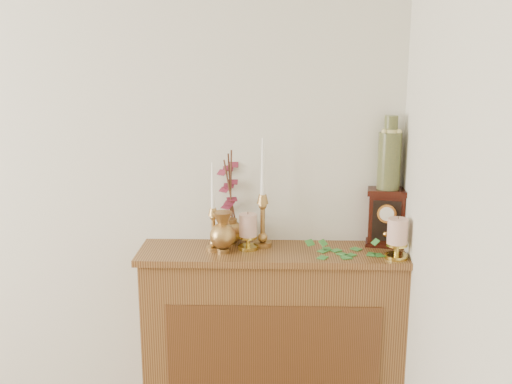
{
  "coord_description": "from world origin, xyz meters",
  "views": [
    {
      "loc": [
        1.39,
        -0.51,
        1.82
      ],
      "look_at": [
        1.32,
        2.05,
        1.21
      ],
      "focal_mm": 42.0,
      "sensor_mm": 36.0,
      "label": 1
    }
  ],
  "objects_px": {
    "mantel_clock": "(386,218)",
    "ceramic_vase": "(389,156)",
    "candlestick_left": "(213,222)",
    "bud_vase": "(223,233)",
    "ginger_jar": "(229,200)",
    "candlestick_center": "(263,212)"
  },
  "relations": [
    {
      "from": "candlestick_left",
      "to": "bud_vase",
      "type": "relative_size",
      "value": 2.15
    },
    {
      "from": "bud_vase",
      "to": "mantel_clock",
      "type": "xyz_separation_m",
      "value": [
        0.75,
        0.13,
        0.04
      ]
    },
    {
      "from": "mantel_clock",
      "to": "ceramic_vase",
      "type": "distance_m",
      "value": 0.29
    },
    {
      "from": "bud_vase",
      "to": "ceramic_vase",
      "type": "height_order",
      "value": "ceramic_vase"
    },
    {
      "from": "candlestick_center",
      "to": "bud_vase",
      "type": "distance_m",
      "value": 0.21
    },
    {
      "from": "ginger_jar",
      "to": "mantel_clock",
      "type": "height_order",
      "value": "ginger_jar"
    },
    {
      "from": "candlestick_left",
      "to": "bud_vase",
      "type": "height_order",
      "value": "candlestick_left"
    },
    {
      "from": "candlestick_center",
      "to": "mantel_clock",
      "type": "relative_size",
      "value": 1.88
    },
    {
      "from": "candlestick_center",
      "to": "mantel_clock",
      "type": "xyz_separation_m",
      "value": [
        0.58,
        0.04,
        -0.03
      ]
    },
    {
      "from": "candlestick_left",
      "to": "bud_vase",
      "type": "bearing_deg",
      "value": -33.81
    },
    {
      "from": "bud_vase",
      "to": "mantel_clock",
      "type": "height_order",
      "value": "mantel_clock"
    },
    {
      "from": "mantel_clock",
      "to": "ceramic_vase",
      "type": "height_order",
      "value": "ceramic_vase"
    },
    {
      "from": "candlestick_left",
      "to": "ginger_jar",
      "type": "bearing_deg",
      "value": 63.86
    },
    {
      "from": "bud_vase",
      "to": "ceramic_vase",
      "type": "relative_size",
      "value": 0.56
    },
    {
      "from": "ginger_jar",
      "to": "ceramic_vase",
      "type": "xyz_separation_m",
      "value": [
        0.74,
        -0.03,
        0.22
      ]
    },
    {
      "from": "candlestick_left",
      "to": "ceramic_vase",
      "type": "distance_m",
      "value": 0.86
    },
    {
      "from": "candlestick_left",
      "to": "ceramic_vase",
      "type": "xyz_separation_m",
      "value": [
        0.8,
        0.11,
        0.29
      ]
    },
    {
      "from": "candlestick_left",
      "to": "candlestick_center",
      "type": "bearing_deg",
      "value": 16.54
    },
    {
      "from": "candlestick_left",
      "to": "candlestick_center",
      "type": "height_order",
      "value": "candlestick_center"
    },
    {
      "from": "ginger_jar",
      "to": "mantel_clock",
      "type": "xyz_separation_m",
      "value": [
        0.74,
        -0.03,
        -0.07
      ]
    },
    {
      "from": "candlestick_left",
      "to": "mantel_clock",
      "type": "relative_size",
      "value": 1.51
    },
    {
      "from": "ginger_jar",
      "to": "mantel_clock",
      "type": "bearing_deg",
      "value": -2.23
    }
  ]
}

